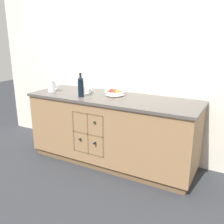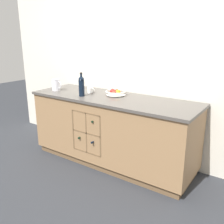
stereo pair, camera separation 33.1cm
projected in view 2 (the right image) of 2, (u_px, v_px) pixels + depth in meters
The scene contains 7 objects.
ground_plane at pixel (112, 161), 3.52m from camera, with size 14.00×14.00×0.00m, color #2D3035.
back_wall at pixel (129, 67), 3.49m from camera, with size 4.65×0.06×2.55m, color silver.
kitchen_island at pixel (112, 130), 3.39m from camera, with size 2.29×0.77×0.92m.
fruit_bowl at pixel (116, 92), 3.34m from camera, with size 0.28×0.28×0.09m.
white_pitcher at pixel (56, 85), 3.64m from camera, with size 0.17×0.12×0.17m.
ceramic_mug at pixel (90, 90), 3.50m from camera, with size 0.12×0.08×0.08m.
standing_wine_bottle at pixel (81, 86), 3.28m from camera, with size 0.08×0.08×0.31m.
Camera 2 is at (1.81, -2.61, 1.67)m, focal length 40.00 mm.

